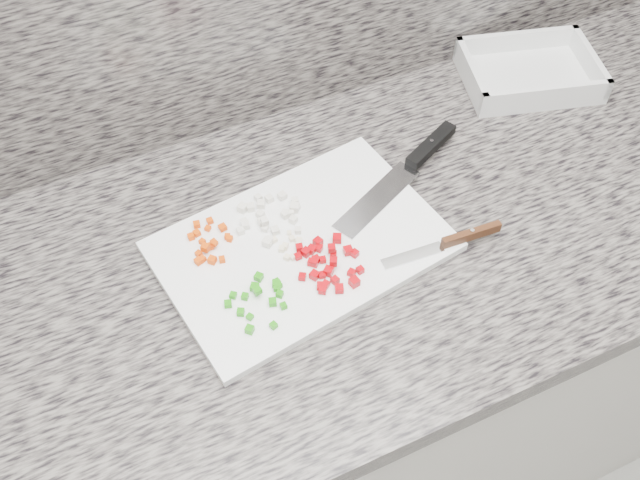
# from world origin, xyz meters

# --- Properties ---
(cabinet) EXTENTS (3.92, 0.62, 0.86)m
(cabinet) POSITION_xyz_m (0.00, 1.44, 0.43)
(cabinet) COLOR beige
(cabinet) RESTS_ON ground
(countertop) EXTENTS (3.96, 0.64, 0.04)m
(countertop) POSITION_xyz_m (0.00, 1.44, 0.88)
(countertop) COLOR #645E58
(countertop) RESTS_ON cabinet
(cutting_board) EXTENTS (0.43, 0.32, 0.01)m
(cutting_board) POSITION_xyz_m (-0.01, 1.44, 0.91)
(cutting_board) COLOR white
(cutting_board) RESTS_ON countertop
(carrot_pile) EXTENTS (0.07, 0.09, 0.02)m
(carrot_pile) POSITION_xyz_m (-0.13, 1.50, 0.92)
(carrot_pile) COLOR #D94404
(carrot_pile) RESTS_ON cutting_board
(onion_pile) EXTENTS (0.11, 0.10, 0.02)m
(onion_pile) POSITION_xyz_m (-0.03, 1.51, 0.92)
(onion_pile) COLOR silver
(onion_pile) RESTS_ON cutting_board
(green_pepper_pile) EXTENTS (0.08, 0.09, 0.02)m
(green_pepper_pile) POSITION_xyz_m (-0.10, 1.38, 0.92)
(green_pepper_pile) COLOR #1F8A0C
(green_pepper_pile) RESTS_ON cutting_board
(red_pepper_pile) EXTENTS (0.10, 0.10, 0.02)m
(red_pepper_pile) POSITION_xyz_m (0.01, 1.39, 0.92)
(red_pepper_pile) COLOR #AA0209
(red_pepper_pile) RESTS_ON cutting_board
(garlic_pile) EXTENTS (0.04, 0.05, 0.01)m
(garlic_pile) POSITION_xyz_m (-0.03, 1.44, 0.92)
(garlic_pile) COLOR beige
(garlic_pile) RESTS_ON cutting_board
(chef_knife) EXTENTS (0.27, 0.15, 0.02)m
(chef_knife) POSITION_xyz_m (0.21, 1.51, 0.92)
(chef_knife) COLOR silver
(chef_knife) RESTS_ON cutting_board
(paring_knife) EXTENTS (0.19, 0.03, 0.02)m
(paring_knife) POSITION_xyz_m (0.19, 1.35, 0.92)
(paring_knife) COLOR silver
(paring_knife) RESTS_ON cutting_board
(tray) EXTENTS (0.26, 0.22, 0.05)m
(tray) POSITION_xyz_m (0.51, 1.62, 0.92)
(tray) COLOR silver
(tray) RESTS_ON countertop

